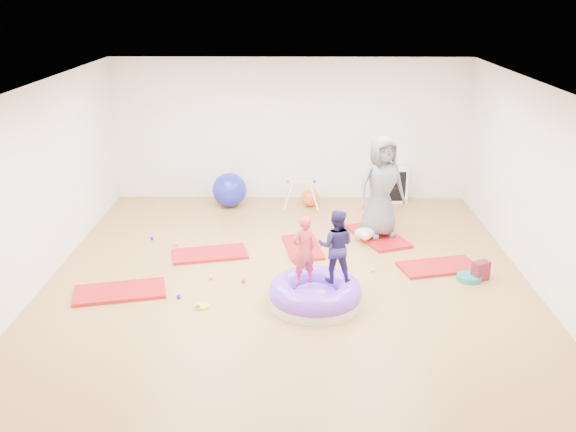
{
  "coord_description": "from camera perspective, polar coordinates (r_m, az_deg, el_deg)",
  "views": [
    {
      "loc": [
        0.12,
        -8.48,
        4.01
      ],
      "look_at": [
        0.0,
        0.3,
        0.9
      ],
      "focal_mm": 40.0,
      "sensor_mm": 36.0,
      "label": 1
    }
  ],
  "objects": [
    {
      "name": "inflatable_cushion",
      "position": [
        8.65,
        2.44,
        -6.97
      ],
      "size": [
        1.25,
        1.25,
        0.39
      ],
      "rotation": [
        0.0,
        0.0,
        -0.33
      ],
      "color": "silver",
      "rests_on": "ground"
    },
    {
      "name": "gym_mat_rear_right",
      "position": [
        11.07,
        7.98,
        -1.79
      ],
      "size": [
        1.07,
        1.43,
        0.05
      ],
      "primitive_type": "cube",
      "rotation": [
        0.0,
        0.0,
        1.94
      ],
      "color": "#B20515",
      "rests_on": "ground"
    },
    {
      "name": "exercise_ball_blue",
      "position": [
        12.5,
        -5.22,
        2.32
      ],
      "size": [
        0.67,
        0.67,
        0.67
      ],
      "primitive_type": "sphere",
      "color": "#1A22B1",
      "rests_on": "ground"
    },
    {
      "name": "backpack",
      "position": [
        9.77,
        16.75,
        -4.69
      ],
      "size": [
        0.29,
        0.25,
        0.28
      ],
      "primitive_type": "cube",
      "rotation": [
        0.0,
        0.0,
        0.51
      ],
      "color": "#BB2846",
      "rests_on": "ground"
    },
    {
      "name": "child_pink",
      "position": [
        8.39,
        1.4,
        -2.72
      ],
      "size": [
        0.41,
        0.37,
        0.95
      ],
      "primitive_type": "imported",
      "rotation": [
        0.0,
        0.0,
        3.66
      ],
      "color": "#D13A40",
      "rests_on": "inflatable_cushion"
    },
    {
      "name": "cube_shelf",
      "position": [
        12.94,
        9.0,
        2.81
      ],
      "size": [
        0.7,
        0.34,
        0.7
      ],
      "color": "white",
      "rests_on": "ground"
    },
    {
      "name": "infant",
      "position": [
        10.78,
        6.84,
        -1.58
      ],
      "size": [
        0.35,
        0.35,
        0.2
      ],
      "color": "#A4BECD",
      "rests_on": "gym_mat_rear_right"
    },
    {
      "name": "balance_disc",
      "position": [
        9.75,
        15.8,
        -5.3
      ],
      "size": [
        0.36,
        0.36,
        0.08
      ],
      "primitive_type": "cylinder",
      "color": "#1E796D",
      "rests_on": "ground"
    },
    {
      "name": "infant_play_gym",
      "position": [
        12.42,
        1.17,
        2.37
      ],
      "size": [
        0.69,
        0.65,
        0.53
      ],
      "rotation": [
        0.0,
        0.0,
        0.14
      ],
      "color": "white",
      "rests_on": "ground"
    },
    {
      "name": "child_navy",
      "position": [
        8.46,
        4.3,
        -2.37
      ],
      "size": [
        0.54,
        0.44,
        1.0
      ],
      "primitive_type": "imported",
      "rotation": [
        0.0,
        0.0,
        3.01
      ],
      "color": "#241E51",
      "rests_on": "inflatable_cushion"
    },
    {
      "name": "gym_mat_front_left",
      "position": [
        9.31,
        -14.71,
        -6.53
      ],
      "size": [
        1.35,
        0.9,
        0.05
      ],
      "primitive_type": "cube",
      "rotation": [
        0.0,
        0.0,
        0.24
      ],
      "color": "#B20515",
      "rests_on": "ground"
    },
    {
      "name": "gym_mat_right",
      "position": [
        10.04,
        13.22,
        -4.43
      ],
      "size": [
        1.28,
        0.86,
        0.05
      ],
      "primitive_type": "cube",
      "rotation": [
        0.0,
        0.0,
        0.25
      ],
      "color": "#B20515",
      "rests_on": "ground"
    },
    {
      "name": "adult_caregiver",
      "position": [
        10.79,
        8.3,
        2.61
      ],
      "size": [
        0.98,
        0.81,
        1.72
      ],
      "primitive_type": "imported",
      "rotation": [
        0.0,
        0.0,
        0.36
      ],
      "color": "slate",
      "rests_on": "gym_mat_rear_right"
    },
    {
      "name": "exercise_ball_orange",
      "position": [
        12.51,
        2.01,
        1.65
      ],
      "size": [
        0.35,
        0.35,
        0.35
      ],
      "primitive_type": "sphere",
      "color": "orange",
      "rests_on": "ground"
    },
    {
      "name": "gym_mat_center_back",
      "position": [
        10.51,
        1.33,
        -2.79
      ],
      "size": [
        0.71,
        1.16,
        0.05
      ],
      "primitive_type": "cube",
      "rotation": [
        0.0,
        0.0,
        1.74
      ],
      "color": "#B20515",
      "rests_on": "ground"
    },
    {
      "name": "gym_mat_mid_left",
      "position": [
        10.32,
        -6.99,
        -3.36
      ],
      "size": [
        1.28,
        0.85,
        0.05
      ],
      "primitive_type": "cube",
      "rotation": [
        0.0,
        0.0,
        0.24
      ],
      "color": "#B20515",
      "rests_on": "ground"
    },
    {
      "name": "room",
      "position": [
        8.87,
        -0.03,
        2.4
      ],
      "size": [
        7.01,
        8.01,
        2.81
      ],
      "color": "#A17344",
      "rests_on": "ground"
    },
    {
      "name": "ball_pit_balls",
      "position": [
        9.66,
        -5.24,
        -4.9
      ],
      "size": [
        3.67,
        2.54,
        0.06
      ],
      "color": "#197F2E",
      "rests_on": "ground"
    },
    {
      "name": "yellow_toy",
      "position": [
        8.72,
        -7.65,
        -7.94
      ],
      "size": [
        0.2,
        0.2,
        0.03
      ],
      "primitive_type": "cylinder",
      "color": "yellow",
      "rests_on": "ground"
    }
  ]
}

